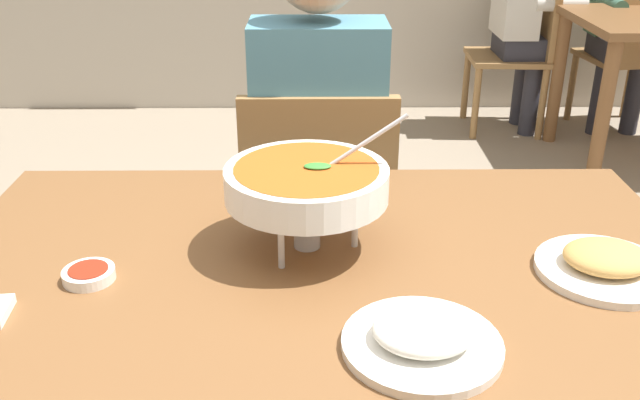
{
  "coord_description": "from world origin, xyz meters",
  "views": [
    {
      "loc": [
        -0.01,
        -1.12,
        1.41
      ],
      "look_at": [
        0.0,
        0.15,
        0.82
      ],
      "focal_mm": 39.32,
      "sensor_mm": 36.0,
      "label": 1
    }
  ],
  "objects_px": {
    "sauce_dish": "(89,274)",
    "chair_bg_middle": "(634,48)",
    "curry_bowl": "(307,184)",
    "patron_bg_middle": "(628,4)",
    "chair_diner_main": "(318,216)",
    "rice_plate": "(422,337)",
    "appetizer_plate": "(605,263)",
    "patron_bg_left": "(523,3)",
    "chair_bg_left": "(524,45)",
    "dining_table_main": "(321,309)",
    "diner_main": "(318,135)"
  },
  "relations": [
    {
      "from": "patron_bg_left",
      "to": "chair_bg_middle",
      "type": "bearing_deg",
      "value": -7.67
    },
    {
      "from": "dining_table_main",
      "to": "sauce_dish",
      "type": "relative_size",
      "value": 15.55
    },
    {
      "from": "sauce_dish",
      "to": "chair_bg_middle",
      "type": "bearing_deg",
      "value": 52.76
    },
    {
      "from": "chair_diner_main",
      "to": "chair_bg_left",
      "type": "distance_m",
      "value": 2.54
    },
    {
      "from": "chair_diner_main",
      "to": "patron_bg_left",
      "type": "xyz_separation_m",
      "value": [
        1.18,
        2.23,
        0.24
      ]
    },
    {
      "from": "diner_main",
      "to": "curry_bowl",
      "type": "height_order",
      "value": "diner_main"
    },
    {
      "from": "chair_diner_main",
      "to": "patron_bg_middle",
      "type": "bearing_deg",
      "value": 51.46
    },
    {
      "from": "sauce_dish",
      "to": "chair_bg_left",
      "type": "xyz_separation_m",
      "value": [
        1.62,
        3.02,
        -0.27
      ]
    },
    {
      "from": "dining_table_main",
      "to": "chair_diner_main",
      "type": "relative_size",
      "value": 1.56
    },
    {
      "from": "curry_bowl",
      "to": "sauce_dish",
      "type": "xyz_separation_m",
      "value": [
        -0.38,
        -0.12,
        -0.12
      ]
    },
    {
      "from": "rice_plate",
      "to": "patron_bg_left",
      "type": "height_order",
      "value": "patron_bg_left"
    },
    {
      "from": "dining_table_main",
      "to": "appetizer_plate",
      "type": "distance_m",
      "value": 0.52
    },
    {
      "from": "chair_bg_middle",
      "to": "dining_table_main",
      "type": "bearing_deg",
      "value": -122.5
    },
    {
      "from": "diner_main",
      "to": "patron_bg_middle",
      "type": "xyz_separation_m",
      "value": [
        1.77,
        2.19,
        0.0
      ]
    },
    {
      "from": "chair_bg_left",
      "to": "dining_table_main",
      "type": "bearing_deg",
      "value": -112.41
    },
    {
      "from": "chair_bg_left",
      "to": "chair_bg_middle",
      "type": "bearing_deg",
      "value": -8.69
    },
    {
      "from": "appetizer_plate",
      "to": "chair_bg_left",
      "type": "relative_size",
      "value": 0.27
    },
    {
      "from": "diner_main",
      "to": "curry_bowl",
      "type": "relative_size",
      "value": 3.94
    },
    {
      "from": "chair_diner_main",
      "to": "curry_bowl",
      "type": "bearing_deg",
      "value": -92.17
    },
    {
      "from": "chair_diner_main",
      "to": "chair_bg_middle",
      "type": "bearing_deg",
      "value": 49.67
    },
    {
      "from": "diner_main",
      "to": "chair_bg_middle",
      "type": "xyz_separation_m",
      "value": [
        1.82,
        2.11,
        -0.24
      ]
    },
    {
      "from": "sauce_dish",
      "to": "patron_bg_middle",
      "type": "relative_size",
      "value": 0.07
    },
    {
      "from": "chair_bg_middle",
      "to": "curry_bowl",
      "type": "bearing_deg",
      "value": -123.32
    },
    {
      "from": "diner_main",
      "to": "rice_plate",
      "type": "xyz_separation_m",
      "value": [
        0.15,
        -1.01,
        0.05
      ]
    },
    {
      "from": "sauce_dish",
      "to": "chair_bg_middle",
      "type": "xyz_separation_m",
      "value": [
        2.22,
        2.92,
        -0.27
      ]
    },
    {
      "from": "dining_table_main",
      "to": "sauce_dish",
      "type": "distance_m",
      "value": 0.43
    },
    {
      "from": "curry_bowl",
      "to": "rice_plate",
      "type": "bearing_deg",
      "value": -61.5
    },
    {
      "from": "chair_diner_main",
      "to": "sauce_dish",
      "type": "height_order",
      "value": "chair_diner_main"
    },
    {
      "from": "rice_plate",
      "to": "patron_bg_middle",
      "type": "xyz_separation_m",
      "value": [
        1.62,
        3.2,
        -0.05
      ]
    },
    {
      "from": "chair_diner_main",
      "to": "patron_bg_middle",
      "type": "relative_size",
      "value": 0.69
    },
    {
      "from": "patron_bg_middle",
      "to": "chair_diner_main",
      "type": "bearing_deg",
      "value": -128.54
    },
    {
      "from": "dining_table_main",
      "to": "curry_bowl",
      "type": "xyz_separation_m",
      "value": [
        -0.03,
        0.05,
        0.24
      ]
    },
    {
      "from": "chair_diner_main",
      "to": "rice_plate",
      "type": "distance_m",
      "value": 1.03
    },
    {
      "from": "patron_bg_left",
      "to": "sauce_dish",
      "type": "bearing_deg",
      "value": -117.7
    },
    {
      "from": "appetizer_plate",
      "to": "patron_bg_left",
      "type": "distance_m",
      "value": 3.07
    },
    {
      "from": "rice_plate",
      "to": "chair_diner_main",
      "type": "bearing_deg",
      "value": 98.55
    },
    {
      "from": "patron_bg_left",
      "to": "chair_bg_left",
      "type": "bearing_deg",
      "value": 8.58
    },
    {
      "from": "dining_table_main",
      "to": "chair_diner_main",
      "type": "xyz_separation_m",
      "value": [
        -0.0,
        0.71,
        -0.15
      ]
    },
    {
      "from": "rice_plate",
      "to": "appetizer_plate",
      "type": "xyz_separation_m",
      "value": [
        0.35,
        0.21,
        0.0
      ]
    },
    {
      "from": "chair_diner_main",
      "to": "sauce_dish",
      "type": "xyz_separation_m",
      "value": [
        -0.4,
        -0.78,
        0.27
      ]
    },
    {
      "from": "rice_plate",
      "to": "chair_bg_middle",
      "type": "bearing_deg",
      "value": 61.84
    },
    {
      "from": "curry_bowl",
      "to": "sauce_dish",
      "type": "distance_m",
      "value": 0.41
    },
    {
      "from": "diner_main",
      "to": "rice_plate",
      "type": "bearing_deg",
      "value": -81.72
    },
    {
      "from": "curry_bowl",
      "to": "appetizer_plate",
      "type": "bearing_deg",
      "value": -11.23
    },
    {
      "from": "rice_plate",
      "to": "appetizer_plate",
      "type": "relative_size",
      "value": 1.0
    },
    {
      "from": "patron_bg_left",
      "to": "patron_bg_middle",
      "type": "distance_m",
      "value": 0.59
    },
    {
      "from": "sauce_dish",
      "to": "dining_table_main",
      "type": "bearing_deg",
      "value": 9.5
    },
    {
      "from": "rice_plate",
      "to": "chair_bg_middle",
      "type": "relative_size",
      "value": 0.27
    },
    {
      "from": "diner_main",
      "to": "chair_bg_left",
      "type": "distance_m",
      "value": 2.53
    },
    {
      "from": "rice_plate",
      "to": "diner_main",
      "type": "bearing_deg",
      "value": 98.28
    }
  ]
}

